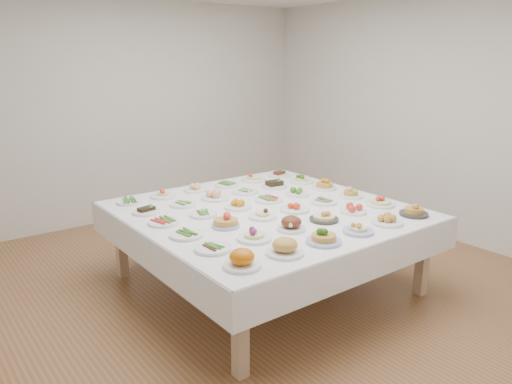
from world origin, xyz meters
TOP-DOWN VIEW (x-y plane):
  - room_envelope at (0.00, 0.00)m, footprint 5.02×5.02m
  - display_table at (-0.02, -0.25)m, footprint 2.39×2.39m
  - dish_0 at (-0.94, -1.17)m, footprint 0.25×0.25m
  - dish_1 at (-0.57, -1.17)m, footprint 0.27×0.27m
  - dish_2 at (-0.20, -1.17)m, footprint 0.26×0.26m
  - dish_3 at (0.18, -1.18)m, footprint 0.24×0.24m
  - dish_4 at (0.53, -1.18)m, footprint 0.26×0.26m
  - dish_5 at (0.91, -1.17)m, footprint 0.25×0.25m
  - dish_6 at (-0.93, -0.79)m, footprint 0.26×0.26m
  - dish_7 at (-0.57, -0.81)m, footprint 0.28×0.28m
  - dish_8 at (-0.20, -0.81)m, footprint 0.23×0.23m
  - dish_9 at (0.17, -0.80)m, footprint 0.27×0.27m
  - dish_10 at (0.54, -0.80)m, footprint 0.23×0.23m
  - dish_11 at (0.90, -0.80)m, footprint 0.25×0.25m
  - dish_12 at (-0.95, -0.43)m, footprint 0.26×0.26m
  - dish_13 at (-0.58, -0.43)m, footprint 0.26×0.25m
  - dish_14 at (-0.19, -0.42)m, footprint 0.24×0.24m
  - dish_15 at (0.16, -0.44)m, footprint 0.26×0.26m
  - dish_16 at (0.54, -0.43)m, footprint 0.25×0.25m
  - dish_17 at (0.90, -0.44)m, footprint 0.24×0.24m
  - dish_18 at (-0.95, -0.05)m, footprint 0.26×0.26m
  - dish_19 at (-0.57, -0.07)m, footprint 0.24×0.24m
  - dish_20 at (-0.20, -0.07)m, footprint 0.24×0.24m
  - dish_21 at (0.17, -0.06)m, footprint 0.26×0.26m
  - dish_22 at (0.53, -0.06)m, footprint 0.23×0.23m
  - dish_23 at (0.92, -0.05)m, footprint 0.25×0.25m
  - dish_24 at (-0.94, 0.30)m, footprint 0.24×0.24m
  - dish_25 at (-0.56, 0.31)m, footprint 0.24×0.24m
  - dish_26 at (-0.21, 0.31)m, footprint 0.26×0.26m
  - dish_27 at (0.16, 0.32)m, footprint 0.26×0.26m
  - dish_28 at (0.54, 0.31)m, footprint 0.26×0.26m
  - dish_29 at (0.91, 0.30)m, footprint 0.27×0.27m
  - dish_30 at (-0.93, 0.68)m, footprint 0.24×0.23m
  - dish_31 at (-0.58, 0.68)m, footprint 0.25×0.25m
  - dish_32 at (-0.21, 0.68)m, footprint 0.23×0.23m
  - dish_33 at (0.17, 0.67)m, footprint 0.25×0.25m
  - dish_34 at (0.53, 0.67)m, footprint 0.26×0.26m
  - dish_35 at (0.91, 0.68)m, footprint 0.26×0.26m

SIDE VIEW (x-z plane):
  - display_table at x=-0.02m, z-range 0.31..1.06m
  - dish_19 at x=-0.57m, z-range 0.74..0.79m
  - dish_27 at x=0.16m, z-range 0.74..0.80m
  - dish_25 at x=-0.56m, z-range 0.75..0.80m
  - dish_6 at x=-0.93m, z-range 0.74..0.80m
  - dish_16 at x=0.54m, z-range 0.75..0.80m
  - dish_33 at x=0.17m, z-range 0.75..0.80m
  - dish_30 at x=-0.93m, z-range 0.75..0.80m
  - dish_18 at x=-0.95m, z-range 0.75..0.81m
  - dish_12 at x=-0.95m, z-range 0.75..0.81m
  - dish_21 at x=0.17m, z-range 0.75..0.81m
  - dish_24 at x=-0.94m, z-range 0.74..0.84m
  - dish_35 at x=0.91m, z-range 0.74..0.84m
  - dish_32 at x=-0.21m, z-range 0.74..0.84m
  - dish_22 at x=0.53m, z-range 0.74..0.85m
  - dish_14 at x=-0.19m, z-range 0.74..0.85m
  - dish_10 at x=0.54m, z-range 0.75..0.85m
  - dish_15 at x=0.16m, z-range 0.74..0.85m
  - dish_3 at x=0.18m, z-range 0.74..0.86m
  - dish_20 at x=-0.20m, z-range 0.75..0.86m
  - dish_4 at x=0.53m, z-range 0.74..0.86m
  - dish_31 at x=-0.58m, z-range 0.74..0.86m
  - dish_28 at x=0.54m, z-range 0.74..0.86m
  - dish_17 at x=0.90m, z-range 0.74..0.87m
  - dish_26 at x=-0.21m, z-range 0.75..0.87m
  - dish_5 at x=0.91m, z-range 0.74..0.88m
  - dish_23 at x=0.92m, z-range 0.74..0.89m
  - dish_8 at x=-0.20m, z-range 0.75..0.89m
  - dish_34 at x=0.53m, z-range 0.75..0.89m
  - dish_29 at x=0.91m, z-range 0.75..0.89m
  - dish_0 at x=-0.94m, z-range 0.75..0.89m
  - dish_9 at x=0.17m, z-range 0.75..0.89m
  - dish_13 at x=-0.58m, z-range 0.75..0.89m
  - dish_7 at x=-0.57m, z-range 0.75..0.89m
  - dish_11 at x=0.90m, z-range 0.75..0.90m
  - dish_1 at x=-0.57m, z-range 0.75..0.91m
  - dish_2 at x=-0.20m, z-range 0.75..0.92m
  - room_envelope at x=0.00m, z-range 0.43..3.24m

